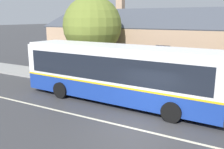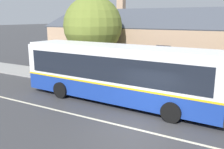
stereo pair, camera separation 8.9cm
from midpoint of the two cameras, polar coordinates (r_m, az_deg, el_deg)
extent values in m
plane|color=#38383A|center=(11.41, 5.48, -12.36)|extent=(300.00, 300.00, 0.00)
cube|color=gray|center=(16.70, 14.03, -4.16)|extent=(60.00, 3.00, 0.15)
cube|color=beige|center=(11.41, 5.48, -12.34)|extent=(60.00, 0.16, 0.01)
cube|color=tan|center=(23.46, 14.83, 5.40)|extent=(23.47, 8.87, 3.97)
cube|color=#424751|center=(21.15, 13.66, 12.38)|extent=(24.07, 4.49, 1.82)
cube|color=#424751|center=(25.43, 16.54, 12.23)|extent=(24.07, 4.49, 1.82)
cube|color=tan|center=(26.52, 1.82, 15.63)|extent=(0.70, 0.70, 1.20)
cube|color=black|center=(23.10, -8.43, 6.08)|extent=(1.10, 0.06, 1.30)
cube|color=black|center=(19.19, 11.36, 4.61)|extent=(1.10, 0.06, 1.30)
cube|color=#4C3323|center=(18.60, 21.52, 0.15)|extent=(1.00, 0.06, 2.10)
cube|color=navy|center=(14.66, 0.97, -3.32)|extent=(12.06, 2.90, 0.99)
cube|color=gold|center=(14.52, 0.98, -1.26)|extent=(12.08, 2.92, 0.10)
cube|color=white|center=(14.31, 0.99, 2.48)|extent=(12.06, 2.90, 1.83)
cube|color=white|center=(14.17, 1.01, 6.36)|extent=(11.82, 2.76, 0.12)
cube|color=black|center=(15.42, 3.39, 2.83)|extent=(11.02, 0.40, 1.33)
cube|color=black|center=(13.28, -1.79, 1.22)|extent=(11.02, 0.40, 1.33)
cube|color=#197233|center=(16.46, -1.26, -1.51)|extent=(3.36, 0.14, 0.69)
cube|color=black|center=(14.01, 20.46, -1.57)|extent=(0.90, 0.06, 2.56)
cylinder|color=black|center=(14.48, 16.39, -5.18)|extent=(1.01, 0.31, 1.00)
cylinder|color=black|center=(12.20, 13.21, -8.38)|extent=(1.01, 0.31, 1.00)
cylinder|color=black|center=(17.52, -6.24, -1.61)|extent=(1.01, 0.31, 1.00)
cylinder|color=black|center=(15.70, -11.84, -3.52)|extent=(1.01, 0.31, 1.00)
cube|color=brown|center=(19.94, -9.59, 0.35)|extent=(1.72, 0.10, 0.04)
cube|color=brown|center=(19.83, -9.86, 0.27)|extent=(1.72, 0.10, 0.04)
cube|color=brown|center=(19.72, -10.12, 0.19)|extent=(1.72, 0.10, 0.04)
cube|color=brown|center=(19.56, -10.39, 0.98)|extent=(1.72, 0.04, 0.10)
cube|color=brown|center=(19.54, -10.41, 1.38)|extent=(1.72, 0.04, 0.10)
cube|color=black|center=(19.46, -8.27, -0.59)|extent=(0.08, 0.43, 0.45)
cube|color=black|center=(20.31, -11.33, -0.14)|extent=(0.08, 0.43, 0.45)
cube|color=brown|center=(17.96, 0.81, -0.84)|extent=(1.79, 0.10, 0.04)
cube|color=brown|center=(17.84, 0.59, -0.94)|extent=(1.79, 0.10, 0.04)
cube|color=brown|center=(17.72, 0.36, -1.03)|extent=(1.79, 0.10, 0.04)
cube|color=brown|center=(17.54, 0.16, -0.17)|extent=(1.79, 0.04, 0.10)
cube|color=brown|center=(17.51, 0.16, 0.28)|extent=(1.79, 0.04, 0.10)
cube|color=black|center=(17.57, 2.63, -1.93)|extent=(0.08, 0.43, 0.45)
cube|color=black|center=(18.24, -1.37, -1.36)|extent=(0.08, 0.43, 0.45)
cylinder|color=#4C3828|center=(20.14, -4.51, 2.88)|extent=(0.29, 0.29, 2.76)
sphere|color=olive|center=(19.85, -4.66, 11.05)|extent=(4.57, 4.57, 4.57)
sphere|color=olive|center=(20.11, -5.52, 9.11)|extent=(2.87, 2.87, 2.87)
cylinder|color=slate|center=(22.56, -16.68, 1.24)|extent=(0.06, 0.06, 0.75)
cylinder|color=slate|center=(21.79, -14.67, 0.97)|extent=(0.06, 0.06, 0.75)
cylinder|color=slate|center=(22.10, -15.75, 2.06)|extent=(1.10, 0.06, 0.06)
camera|label=1|loc=(0.04, -90.18, -0.04)|focal=40.00mm
camera|label=2|loc=(0.04, 89.82, 0.04)|focal=40.00mm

